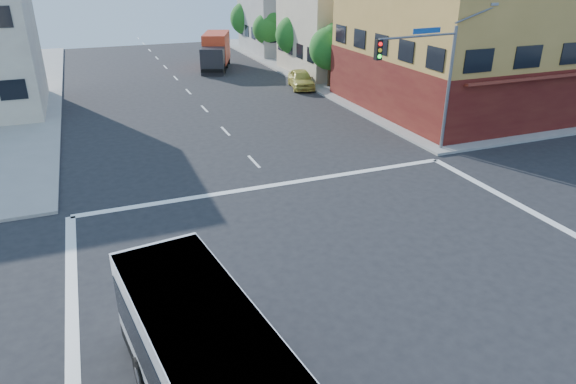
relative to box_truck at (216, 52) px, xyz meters
name	(u,v)px	position (x,y,z in m)	size (l,w,h in m)	color
ground	(373,289)	(-4.80, -40.16, -1.68)	(120.00, 120.00, 0.00)	black
sidewalk_ne	(485,58)	(30.20, -5.16, -1.60)	(50.00, 50.00, 0.15)	gray
corner_building_ne	(490,25)	(15.19, -21.68, 4.21)	(18.10, 15.44, 14.00)	#BD8F43
building_east_near	(352,25)	(12.18, -6.18, 2.83)	(12.06, 10.06, 9.00)	#C4B496
building_east_far	(297,8)	(12.18, 7.82, 3.33)	(12.06, 10.06, 10.00)	#9D9D98
signal_mast_ne	(427,67)	(4.28, -29.54, 3.30)	(7.91, 1.13, 8.07)	slate
street_tree_a	(332,46)	(7.11, -12.24, 1.91)	(3.60, 3.60, 5.53)	#352313
street_tree_b	(296,33)	(7.11, -4.24, 2.07)	(3.80, 3.80, 5.79)	#352313
street_tree_c	(269,27)	(7.11, 3.76, 1.78)	(3.40, 3.40, 5.29)	#352313
street_tree_d	(247,16)	(7.11, 11.76, 2.20)	(4.00, 4.00, 6.03)	#352313
box_truck	(216,52)	(0.00, 0.00, 0.00)	(4.76, 7.98, 3.46)	black
parked_car	(301,79)	(4.67, -11.39, -0.89)	(1.86, 4.62, 1.57)	gold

